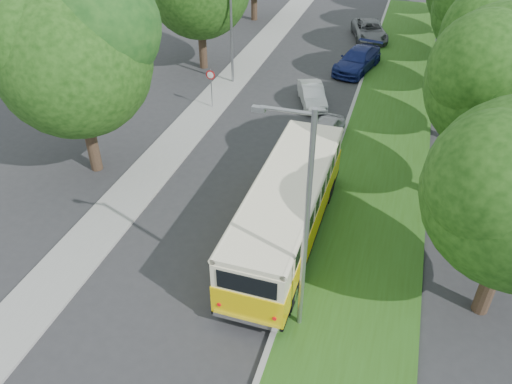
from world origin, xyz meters
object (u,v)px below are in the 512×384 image
(vintage_bus, at_px, (287,211))
(car_blue, at_px, (358,60))
(car_grey, at_px, (369,31))
(lamppost_near, at_px, (303,223))
(lamppost_far, at_px, (230,21))
(car_white, at_px, (312,95))
(car_silver, at_px, (324,132))

(vintage_bus, height_order, car_blue, vintage_bus)
(car_blue, distance_m, car_grey, 6.86)
(lamppost_near, height_order, lamppost_far, lamppost_near)
(vintage_bus, xyz_separation_m, car_white, (-1.68, 12.83, -0.86))
(lamppost_near, distance_m, lamppost_far, 20.53)
(lamppost_far, bearing_deg, car_silver, -39.71)
(car_silver, relative_size, car_white, 1.00)
(lamppost_far, height_order, car_grey, lamppost_far)
(vintage_bus, height_order, car_silver, vintage_bus)
(car_white, bearing_deg, car_silver, -92.50)
(lamppost_near, bearing_deg, car_grey, 92.30)
(car_white, bearing_deg, lamppost_near, -101.48)
(lamppost_near, xyz_separation_m, vintage_bus, (-1.42, 4.06, -2.89))
(lamppost_near, relative_size, lamppost_far, 1.07)
(lamppost_near, xyz_separation_m, car_white, (-3.10, 16.89, -3.75))
(lamppost_near, bearing_deg, lamppost_far, 115.71)
(car_white, bearing_deg, lamppost_far, 142.62)
(car_silver, bearing_deg, vintage_bus, -80.52)
(car_grey, bearing_deg, car_silver, -106.82)
(lamppost_near, distance_m, vintage_bus, 5.18)
(car_silver, height_order, car_blue, car_blue)
(lamppost_near, xyz_separation_m, lamppost_far, (-8.91, 18.50, -0.25))
(lamppost_near, xyz_separation_m, car_silver, (-1.50, 12.35, -3.73))
(car_blue, bearing_deg, lamppost_near, -73.07)
(lamppost_far, bearing_deg, car_grey, 56.37)
(vintage_bus, relative_size, car_blue, 1.93)
(car_silver, distance_m, car_blue, 10.87)
(vintage_bus, bearing_deg, lamppost_far, 118.15)
(lamppost_near, relative_size, vintage_bus, 0.80)
(car_blue, height_order, car_grey, car_blue)
(vintage_bus, xyz_separation_m, car_grey, (0.21, 26.01, -0.76))
(car_white, relative_size, car_grey, 0.72)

